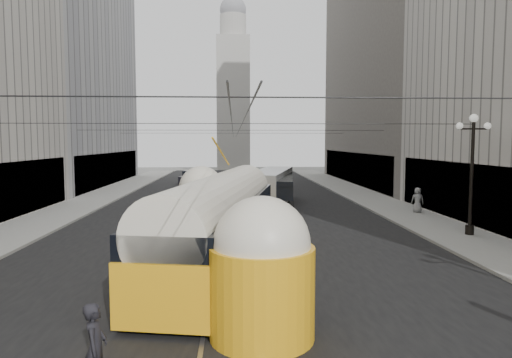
{
  "coord_description": "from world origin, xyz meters",
  "views": [
    {
      "loc": [
        0.08,
        -5.38,
        5.11
      ],
      "look_at": [
        1.05,
        14.82,
        3.43
      ],
      "focal_mm": 32.0,
      "sensor_mm": 36.0,
      "label": 1
    }
  ],
  "objects": [
    {
      "name": "road",
      "position": [
        0.0,
        32.5,
        0.0
      ],
      "size": [
        20.0,
        85.0,
        0.02
      ],
      "primitive_type": "cube",
      "color": "black",
      "rests_on": "ground"
    },
    {
      "name": "sidewalk_left",
      "position": [
        -12.0,
        36.0,
        0.07
      ],
      "size": [
        4.0,
        72.0,
        0.15
      ],
      "primitive_type": "cube",
      "color": "gray",
      "rests_on": "ground"
    },
    {
      "name": "sidewalk_right",
      "position": [
        12.0,
        36.0,
        0.07
      ],
      "size": [
        4.0,
        72.0,
        0.15
      ],
      "primitive_type": "cube",
      "color": "gray",
      "rests_on": "ground"
    },
    {
      "name": "rail_left",
      "position": [
        -0.75,
        32.5,
        0.0
      ],
      "size": [
        0.12,
        85.0,
        0.04
      ],
      "primitive_type": "cube",
      "color": "gray",
      "rests_on": "ground"
    },
    {
      "name": "rail_right",
      "position": [
        0.75,
        32.5,
        0.0
      ],
      "size": [
        0.12,
        85.0,
        0.04
      ],
      "primitive_type": "cube",
      "color": "gray",
      "rests_on": "ground"
    },
    {
      "name": "building_left_far",
      "position": [
        -19.99,
        48.0,
        14.31
      ],
      "size": [
        12.6,
        28.6,
        28.6
      ],
      "color": "#999999",
      "rests_on": "ground"
    },
    {
      "name": "building_right_far",
      "position": [
        20.0,
        48.0,
        16.31
      ],
      "size": [
        12.6,
        32.6,
        32.6
      ],
      "color": "#514C47",
      "rests_on": "ground"
    },
    {
      "name": "distant_tower",
      "position": [
        0.0,
        80.0,
        14.97
      ],
      "size": [
        6.0,
        6.0,
        31.36
      ],
      "color": "#B2AFA8",
      "rests_on": "ground"
    },
    {
      "name": "lamppost_right_mid",
      "position": [
        12.6,
        18.0,
        3.74
      ],
      "size": [
        1.86,
        0.44,
        6.37
      ],
      "color": "black",
      "rests_on": "sidewalk_right"
    },
    {
      "name": "catenary",
      "position": [
        0.12,
        31.49,
        5.88
      ],
      "size": [
        25.0,
        72.0,
        0.23
      ],
      "color": "black",
      "rests_on": "ground"
    },
    {
      "name": "streetcar",
      "position": [
        -0.5,
        13.21,
        1.84
      ],
      "size": [
        5.29,
        16.96,
        3.77
      ],
      "color": "#F2A715",
      "rests_on": "ground"
    },
    {
      "name": "city_bus",
      "position": [
        3.02,
        30.61,
        1.53
      ],
      "size": [
        4.73,
        11.38,
        2.8
      ],
      "color": "#B3B6B8",
      "rests_on": "ground"
    },
    {
      "name": "sedan_white_far",
      "position": [
        3.71,
        47.97,
        0.59
      ],
      "size": [
        2.04,
        4.25,
        1.3
      ],
      "color": "silver",
      "rests_on": "ground"
    },
    {
      "name": "sedan_dark_far",
      "position": [
        -4.9,
        50.12,
        0.72
      ],
      "size": [
        3.11,
        5.33,
        1.58
      ],
      "color": "black",
      "rests_on": "ground"
    },
    {
      "name": "pedestrian_crossing_a",
      "position": [
        -2.72,
        3.58,
        0.95
      ],
      "size": [
        0.51,
        0.73,
        1.9
      ],
      "primitive_type": "imported",
      "rotation": [
        0.0,
        0.0,
        1.65
      ],
      "color": "black",
      "rests_on": "ground"
    },
    {
      "name": "pedestrian_sidewalk_right",
      "position": [
        12.87,
        25.6,
        1.02
      ],
      "size": [
        0.92,
        0.64,
        1.74
      ],
      "primitive_type": "imported",
      "rotation": [
        0.0,
        0.0,
        2.99
      ],
      "color": "gray",
      "rests_on": "sidewalk_right"
    }
  ]
}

